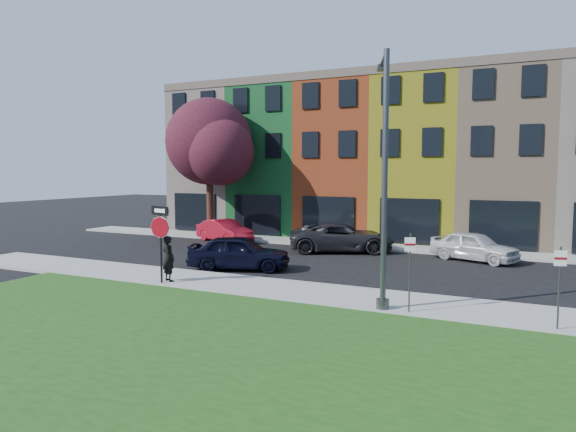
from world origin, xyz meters
The scene contains 15 objects.
ground centered at (0.00, 0.00, 0.00)m, with size 120.00×120.00×0.00m, color black.
sidewalk_near centered at (2.00, 3.00, 0.06)m, with size 40.00×3.00×0.12m, color gray.
sidewalk_far centered at (-3.00, 15.00, 0.06)m, with size 40.00×2.40×0.12m, color gray.
rowhouse_block centered at (-2.50, 21.18, 4.99)m, with size 30.00×10.12×10.00m.
stop_sign centered at (-6.32, 1.88, 2.22)m, with size 1.02×0.33×2.94m.
man centered at (-6.25, 2.24, 1.01)m, with size 0.76×0.63×1.78m, color black.
sedan_near centered at (-5.30, 5.94, 0.77)m, with size 4.85×3.21×1.54m, color black.
parked_car_red centered at (-10.70, 13.22, 0.69)m, with size 4.43×2.91×1.38m, color maroon.
parked_car_silver centered at (-2.98, 13.32, 0.65)m, with size 4.81×3.03×1.30m, color #9E9EA2.
parked_car_dark centered at (-2.89, 12.69, 0.78)m, with size 6.20×4.65×1.56m, color black.
parked_car_white centered at (3.92, 12.79, 0.72)m, with size 4.55×3.08×1.44m, color silver.
street_lamp centered at (2.22, 2.10, 4.10)m, with size 1.12×2.48×7.90m.
parking_sign_a centered at (3.11, 1.89, 1.60)m, with size 0.31×0.15×2.41m.
parking_sign_b centered at (7.12, 1.89, 1.53)m, with size 0.31×0.12×2.26m.
tree_purple centered at (-12.33, 14.31, 6.10)m, with size 6.65×5.82×8.90m.
Camera 1 is at (6.35, -13.47, 4.40)m, focal length 32.00 mm.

